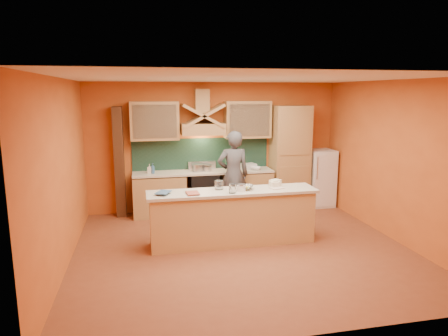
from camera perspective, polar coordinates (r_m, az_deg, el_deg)
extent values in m
cube|color=brown|center=(6.83, 2.65, -11.49)|extent=(5.50, 5.00, 0.01)
cube|color=white|center=(6.32, 2.88, 12.70)|extent=(5.50, 5.00, 0.01)
cube|color=#CA6327|center=(8.84, -1.36, 3.07)|extent=(5.50, 0.02, 2.80)
cube|color=#CA6327|center=(4.13, 11.64, -6.14)|extent=(5.50, 0.02, 2.80)
cube|color=#CA6327|center=(6.33, -22.10, -0.83)|extent=(0.02, 5.00, 2.80)
cube|color=#CA6327|center=(7.60, 23.24, 0.92)|extent=(0.02, 5.00, 2.80)
cube|color=tan|center=(8.59, -9.19, -3.89)|extent=(1.10, 0.60, 0.86)
cube|color=tan|center=(8.88, 3.16, -3.29)|extent=(1.10, 0.60, 0.86)
cube|color=beige|center=(8.58, -2.94, -0.57)|extent=(3.00, 0.62, 0.04)
cube|color=black|center=(8.68, -2.92, -3.48)|extent=(0.60, 0.58, 0.90)
cube|color=#163227|center=(8.80, -3.26, 2.03)|extent=(3.00, 0.03, 0.70)
cube|color=tan|center=(8.50, -3.06, 5.59)|extent=(0.92, 0.50, 0.24)
cube|color=tan|center=(8.56, -3.20, 9.52)|extent=(0.30, 0.30, 0.50)
cube|color=tan|center=(8.46, -9.90, 6.65)|extent=(1.00, 0.35, 0.80)
cube|color=tan|center=(8.77, 3.37, 6.93)|extent=(1.00, 0.35, 0.80)
cube|color=tan|center=(9.04, 9.34, 1.50)|extent=(0.80, 0.60, 2.30)
cube|color=white|center=(9.43, 13.50, -1.37)|extent=(0.58, 0.60, 1.30)
cube|color=#472816|center=(8.59, -14.72, 0.80)|extent=(0.20, 0.30, 2.30)
cube|color=tan|center=(6.93, 1.25, -7.27)|extent=(2.80, 0.55, 0.88)
cube|color=beige|center=(6.80, 1.26, -3.42)|extent=(2.90, 0.62, 0.05)
imported|color=#4C4C51|center=(8.23, 1.32, -0.97)|extent=(0.66, 0.44, 1.82)
cylinder|color=#AEAFB5|center=(8.53, -3.78, -0.09)|extent=(0.23, 0.23, 0.16)
cylinder|color=silver|center=(8.59, -2.41, -0.12)|extent=(0.23, 0.23, 0.13)
imported|color=silver|center=(8.45, -10.57, -0.10)|extent=(0.10, 0.11, 0.19)
imported|color=#325B89|center=(8.42, -10.15, -0.05)|extent=(0.12, 0.12, 0.22)
imported|color=white|center=(8.72, 4.58, -0.05)|extent=(0.27, 0.27, 0.07)
cube|color=silver|center=(8.88, 3.56, 0.29)|extent=(0.35, 0.30, 0.11)
imported|color=#A74E3B|center=(6.55, -5.38, -3.67)|extent=(0.22, 0.28, 0.03)
imported|color=#3A5B80|center=(6.63, -9.46, -3.41)|extent=(0.31, 0.34, 0.02)
cylinder|color=silver|center=(6.84, -0.71, -2.44)|extent=(0.18, 0.18, 0.15)
cylinder|color=silver|center=(6.60, 1.21, -2.94)|extent=(0.13, 0.13, 0.15)
cube|color=white|center=(6.73, 2.52, -2.87)|extent=(0.17, 0.17, 0.11)
imported|color=white|center=(6.86, 2.98, -2.77)|extent=(0.37, 0.37, 0.07)
cube|color=beige|center=(6.99, 7.55, -2.83)|extent=(0.27, 0.23, 0.02)
cube|color=#EDE5C3|center=(7.13, 7.33, -2.13)|extent=(0.23, 0.22, 0.12)
cube|color=beige|center=(7.07, 7.26, -2.33)|extent=(0.17, 0.14, 0.10)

